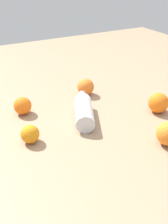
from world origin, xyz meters
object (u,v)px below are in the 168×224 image
(orange_2, at_px, (158,103))
(orange_3, at_px, (86,87))
(orange_4, at_px, (30,134))
(water_bottle, at_px, (84,109))
(orange_0, at_px, (23,106))

(orange_2, xyz_separation_m, orange_3, (0.17, -0.27, -0.00))
(orange_3, bearing_deg, orange_4, 34.84)
(water_bottle, bearing_deg, orange_4, 130.00)
(water_bottle, height_order, orange_3, orange_3)
(orange_2, bearing_deg, orange_4, -4.58)
(orange_2, distance_m, orange_4, 0.51)
(water_bottle, height_order, orange_0, orange_0)
(orange_0, relative_size, orange_2, 0.87)
(orange_4, bearing_deg, orange_0, -101.05)
(orange_4, bearing_deg, orange_3, -145.16)
(water_bottle, xyz_separation_m, orange_0, (0.19, -0.14, 0.00))
(water_bottle, distance_m, orange_0, 0.24)
(water_bottle, xyz_separation_m, orange_2, (-0.27, 0.10, 0.01))
(orange_0, relative_size, orange_4, 1.11)
(orange_0, xyz_separation_m, orange_4, (0.04, 0.20, -0.00))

